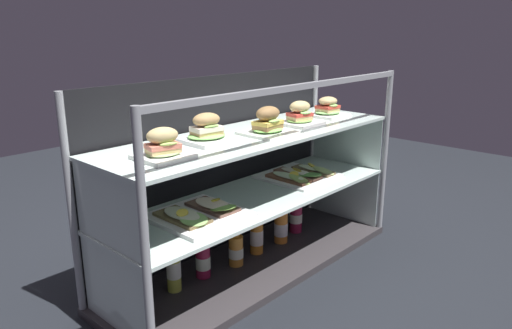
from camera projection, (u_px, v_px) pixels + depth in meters
The scene contains 21 objects.
ground_plane at pixel (256, 269), 2.29m from camera, with size 6.00×6.00×0.02m, color black.
case_base_deck at pixel (256, 264), 2.29m from camera, with size 1.55×0.49×0.04m, color #332F32.
case_frame at pixel (231, 164), 2.26m from camera, with size 1.55×0.49×0.89m.
riser_lower_tier at pixel (256, 230), 2.24m from camera, with size 1.49×0.44×0.32m.
shelf_lower_glass at pixel (256, 197), 2.19m from camera, with size 1.50×0.45×0.01m, color silver.
riser_upper_tier at pixel (256, 166), 2.15m from camera, with size 1.49×0.44×0.28m.
shelf_upper_glass at pixel (256, 134), 2.11m from camera, with size 1.50×0.45×0.01m, color silver.
plated_roll_sandwich_left_of_center at pixel (163, 147), 1.68m from camera, with size 0.17×0.17×0.11m.
plated_roll_sandwich_near_right_corner at pixel (207, 132), 1.93m from camera, with size 0.20×0.20×0.12m.
plated_roll_sandwich_mid_right at pixel (268, 124), 2.07m from camera, with size 0.20×0.20×0.12m.
plated_roll_sandwich_far_left at pixel (300, 116), 2.27m from camera, with size 0.18×0.18×0.11m.
plated_roll_sandwich_mid_left at pixel (327, 109), 2.49m from camera, with size 0.18×0.18×0.10m.
open_sandwich_tray_mid_left at pixel (199, 213), 1.92m from camera, with size 0.34×0.33×0.06m.
open_sandwich_tray_near_left_corner at pixel (300, 175), 2.43m from camera, with size 0.34×0.33×0.06m.
juice_bottle_front_left_end at pixel (140, 285), 1.88m from camera, with size 0.06×0.06×0.24m.
juice_bottle_near_post at pixel (174, 268), 2.00m from camera, with size 0.06×0.06×0.25m.
juice_bottle_front_middle at pixel (203, 258), 2.11m from camera, with size 0.07×0.07×0.23m.
juice_bottle_back_right at pixel (236, 249), 2.22m from camera, with size 0.07×0.07×0.20m.
juice_bottle_tucked_behind at pixel (257, 235), 2.34m from camera, with size 0.07×0.07×0.23m.
juice_bottle_front_right_end at pixel (281, 225), 2.46m from camera, with size 0.07×0.07×0.24m.
juice_bottle_front_second at pixel (296, 217), 2.58m from camera, with size 0.07×0.07×0.20m.
Camera 1 is at (-1.52, -1.40, 1.11)m, focal length 33.71 mm.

